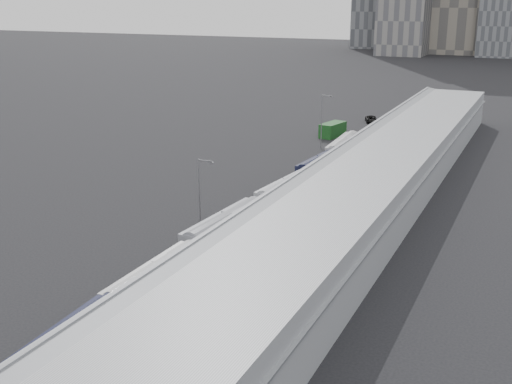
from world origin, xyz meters
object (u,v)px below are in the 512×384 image
Objects in this scene: bus_2 at (156,287)px; bus_4 at (286,195)px; suv at (371,119)px; bus_6 at (343,151)px; street_lamp_near at (201,188)px; shipping_container at (333,130)px; bus_5 at (320,169)px; street_lamp_far at (323,118)px; bus_1 at (74,349)px; bus_3 at (226,234)px.

bus_2 is 30.55m from bus_4.
suv is (-5.37, 62.48, -0.85)m from bus_4.
bus_6 is 1.64× the size of street_lamp_near.
bus_4 is 26.54m from bus_6.
bus_6 is 2.12× the size of shipping_container.
bus_4 is at bearing -105.88° from suv.
street_lamp_near is at bearing -101.64° from bus_6.
street_lamp_far reaches higher than bus_5.
street_lamp_near is (-6.65, 30.81, 3.22)m from bus_1.
street_lamp_far is (-6.56, 19.84, 4.04)m from bus_5.
street_lamp_far is (-6.40, 7.63, 3.89)m from bus_6.
bus_3 is at bearing -85.42° from bus_5.
shipping_container is (-7.96, 61.00, -0.34)m from bus_3.
bus_3 is 42.95m from bus_6.
bus_3 is 8.51m from street_lamp_near.
bus_5 is 1.28× the size of street_lamp_far.
bus_5 is at bearing -92.14° from bus_6.
bus_1 is 11.44m from bus_2.
street_lamp_near is (-5.78, -37.71, 3.14)m from bus_6.
bus_1 is 2.01× the size of shipping_container.
suv is (-4.80, 35.94, -0.95)m from bus_6.
street_lamp_near is at bearing 142.05° from bus_3.
street_lamp_far reaches higher than bus_6.
shipping_container is 1.26× the size of suv.
bus_4 is at bearing -83.82° from bus_5.
street_lamp_near is at bearing -89.22° from street_lamp_far.
bus_5 reaches higher than shipping_container.
bus_2 reaches higher than bus_1.
suv is (0.98, 73.65, -4.09)m from street_lamp_near.
street_lamp_near reaches higher than suv.
bus_1 is 0.95× the size of bus_6.
shipping_container is at bearing 92.06° from street_lamp_near.
bus_1 is 76.60m from street_lamp_far.
bus_6 reaches higher than suv.
bus_1 is 104.62m from suv.
street_lamp_far reaches higher than bus_3.
street_lamp_near reaches higher than bus_5.
bus_5 is 2.44× the size of suv.
bus_4 reaches higher than suv.
bus_6 is 2.67× the size of suv.
bus_6 is 1.40× the size of street_lamp_far.
street_lamp_near is 0.85× the size of street_lamp_far.
bus_5 is (-0.71, 56.31, -0.07)m from bus_1.
bus_3 reaches higher than bus_1.
bus_4 is 14.33m from bus_5.
bus_2 is at bearing -84.86° from bus_4.
bus_2 is at bearing -72.52° from shipping_container.
bus_6 is at bearing -50.03° from street_lamp_far.
street_lamp_far is (-6.58, 50.58, 3.83)m from bus_3.
bus_5 is (-0.37, 44.87, -0.08)m from bus_2.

